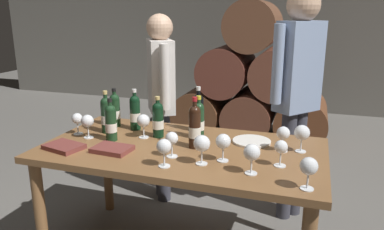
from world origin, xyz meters
name	(u,v)px	position (x,y,z in m)	size (l,w,h in m)	color
cellar_back_wall	(270,21)	(0.00, 4.20, 1.40)	(10.00, 0.24, 2.80)	slate
barrel_stack	(252,85)	(0.00, 2.60, 0.66)	(1.86, 0.90, 1.69)	brown
dining_table	(182,161)	(0.00, 0.00, 0.67)	(1.70, 0.90, 0.76)	brown
wine_bottle_0	(199,120)	(0.05, 0.19, 0.88)	(0.07, 0.07, 0.28)	#19381E
wine_bottle_1	(135,112)	(-0.43, 0.24, 0.88)	(0.07, 0.07, 0.29)	black
wine_bottle_2	(111,122)	(-0.47, -0.02, 0.88)	(0.07, 0.07, 0.27)	#19381E
wine_bottle_3	(195,126)	(0.08, 0.02, 0.89)	(0.07, 0.07, 0.31)	black
wine_bottle_4	(158,119)	(-0.21, 0.14, 0.88)	(0.07, 0.07, 0.27)	black
wine_bottle_5	(198,112)	(0.00, 0.34, 0.89)	(0.07, 0.07, 0.31)	black
wine_bottle_6	(106,115)	(-0.58, 0.12, 0.89)	(0.07, 0.07, 0.29)	#19381E
wine_bottle_7	(115,110)	(-0.60, 0.26, 0.88)	(0.07, 0.07, 0.28)	#19381E
wine_glass_0	(302,133)	(0.69, 0.14, 0.87)	(0.09, 0.09, 0.16)	white
wine_glass_1	(172,139)	(0.00, -0.17, 0.86)	(0.07, 0.07, 0.15)	white
wine_glass_2	(283,134)	(0.59, 0.12, 0.87)	(0.08, 0.08, 0.15)	white
wine_glass_3	(309,167)	(0.74, -0.35, 0.87)	(0.08, 0.08, 0.16)	white
wine_glass_4	(77,119)	(-0.75, 0.02, 0.86)	(0.07, 0.07, 0.15)	white
wine_glass_5	(252,153)	(0.47, -0.26, 0.87)	(0.09, 0.09, 0.16)	white
wine_glass_6	(164,147)	(0.01, -0.31, 0.87)	(0.08, 0.08, 0.15)	white
wine_glass_7	(223,142)	(0.29, -0.14, 0.87)	(0.08, 0.08, 0.16)	white
wine_glass_8	(202,144)	(0.19, -0.21, 0.88)	(0.09, 0.09, 0.16)	white
wine_glass_9	(281,148)	(0.60, -0.11, 0.86)	(0.07, 0.07, 0.15)	white
wine_glass_10	(87,122)	(-0.64, -0.03, 0.87)	(0.08, 0.08, 0.16)	white
wine_glass_11	(143,121)	(-0.30, 0.09, 0.87)	(0.08, 0.08, 0.16)	white
tasting_notebook	(112,149)	(-0.37, -0.19, 0.77)	(0.22, 0.16, 0.03)	brown
leather_ledger	(64,147)	(-0.66, -0.25, 0.77)	(0.22, 0.16, 0.03)	brown
serving_plate	(252,141)	(0.39, 0.22, 0.77)	(0.24, 0.24, 0.01)	white
sommelier_presenting	(297,85)	(0.62, 0.75, 1.04)	(0.34, 0.40, 1.72)	#383842
taster_seated_left	(161,93)	(-0.43, 0.72, 0.92)	(0.32, 0.44, 1.54)	#383842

